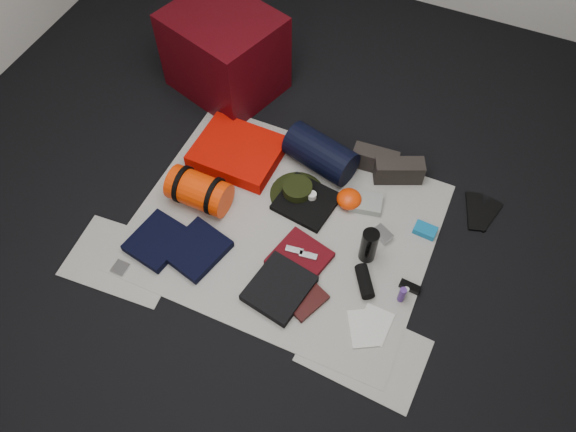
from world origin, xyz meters
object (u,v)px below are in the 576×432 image
at_px(stuff_sack, 199,191).
at_px(paperback_book, 307,301).
at_px(navy_duffel, 321,154).
at_px(compact_camera, 383,234).
at_px(sleeping_pad, 238,152).
at_px(red_cabinet, 225,53).
at_px(water_bottle, 369,246).

xyz_separation_m(stuff_sack, paperback_book, (0.80, -0.33, -0.09)).
bearing_deg(paperback_book, navy_duffel, 131.29).
relative_size(navy_duffel, paperback_book, 2.05).
xyz_separation_m(navy_duffel, compact_camera, (0.50, -0.32, -0.09)).
bearing_deg(sleeping_pad, stuff_sack, -96.54).
relative_size(red_cabinet, sleeping_pad, 1.30).
height_order(red_cabinet, sleeping_pad, red_cabinet).
distance_m(water_bottle, paperback_book, 0.43).
bearing_deg(sleeping_pad, water_bottle, -19.65).
distance_m(sleeping_pad, compact_camera, 0.99).
bearing_deg(red_cabinet, navy_duffel, -7.91).
height_order(stuff_sack, water_bottle, water_bottle).
xyz_separation_m(red_cabinet, paperback_book, (1.09, -1.24, -0.25)).
bearing_deg(stuff_sack, navy_duffel, 45.05).
bearing_deg(paperback_book, stuff_sack, -179.44).
bearing_deg(navy_duffel, water_bottle, -30.96).
height_order(navy_duffel, compact_camera, navy_duffel).
height_order(stuff_sack, compact_camera, stuff_sack).
distance_m(red_cabinet, compact_camera, 1.52).
distance_m(sleeping_pad, water_bottle, 1.00).
xyz_separation_m(water_bottle, paperback_book, (-0.19, -0.38, -0.10)).
bearing_deg(navy_duffel, stuff_sack, -120.19).
bearing_deg(stuff_sack, compact_camera, 10.95).
bearing_deg(navy_duffel, sleeping_pad, -148.82).
bearing_deg(water_bottle, compact_camera, 76.07).
height_order(compact_camera, paperback_book, compact_camera).
height_order(stuff_sack, paperback_book, stuff_sack).
bearing_deg(navy_duffel, red_cabinet, 169.18).
distance_m(red_cabinet, stuff_sack, 0.97).
height_order(sleeping_pad, stuff_sack, stuff_sack).
bearing_deg(water_bottle, paperback_book, -116.26).
distance_m(navy_duffel, paperback_book, 0.90).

